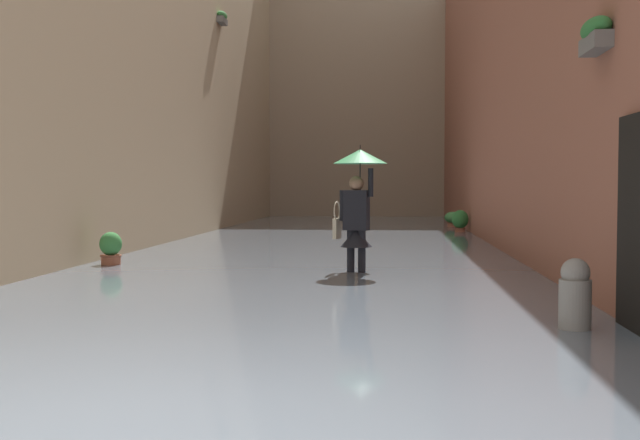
% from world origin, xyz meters
% --- Properties ---
extents(ground_plane, '(72.87, 72.87, 0.00)m').
position_xyz_m(ground_plane, '(0.00, -14.57, 0.00)').
color(ground_plane, gray).
extents(flood_water, '(8.32, 35.15, 0.18)m').
position_xyz_m(flood_water, '(0.00, -14.57, 0.09)').
color(flood_water, slate).
rests_on(flood_water, ground_plane).
extents(building_facade_left, '(2.04, 33.15, 9.63)m').
position_xyz_m(building_facade_left, '(-4.66, -14.57, 4.81)').
color(building_facade_left, '#935642').
rests_on(building_facade_left, ground_plane).
extents(building_facade_right, '(2.04, 33.15, 11.99)m').
position_xyz_m(building_facade_right, '(4.66, -14.57, 5.99)').
color(building_facade_right, tan).
rests_on(building_facade_right, ground_plane).
extents(building_facade_far, '(11.12, 1.80, 13.74)m').
position_xyz_m(building_facade_far, '(0.00, -30.05, 6.87)').
color(building_facade_far, gray).
rests_on(building_facade_far, ground_plane).
extents(person_wading, '(0.85, 0.84, 2.16)m').
position_xyz_m(person_wading, '(-0.96, -7.80, 1.40)').
color(person_wading, black).
rests_on(person_wading, ground_plane).
extents(potted_plant_mid_left, '(0.56, 0.56, 0.66)m').
position_xyz_m(potted_plant_mid_left, '(-3.51, -21.22, 0.39)').
color(potted_plant_mid_left, '#9E563D').
rests_on(potted_plant_mid_left, ground_plane).
extents(potted_plant_far_right, '(0.38, 0.38, 0.73)m').
position_xyz_m(potted_plant_far_right, '(3.29, -8.56, 0.39)').
color(potted_plant_far_right, '#9E563D').
rests_on(potted_plant_far_right, ground_plane).
extents(potted_plant_near_left, '(0.48, 0.48, 0.81)m').
position_xyz_m(potted_plant_near_left, '(-3.48, -18.34, 0.47)').
color(potted_plant_near_left, '#9E563D').
rests_on(potted_plant_near_left, ground_plane).
extents(mooring_bollard, '(0.30, 0.30, 0.85)m').
position_xyz_m(mooring_bollard, '(-3.21, -3.20, 0.42)').
color(mooring_bollard, gray).
rests_on(mooring_bollard, ground_plane).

